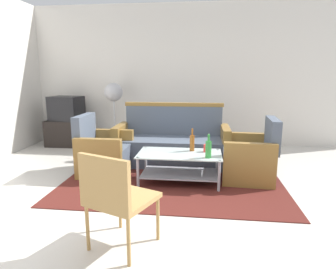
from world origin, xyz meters
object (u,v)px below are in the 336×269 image
object	(u,v)px
wicker_chair	(116,194)
pedestal_fan	(114,96)
coffee_table	(180,163)
couch	(172,145)
bottle_brown	(192,142)
armchair_right	(250,159)
armchair_left	(104,154)
tv_stand	(68,133)
television	(66,108)
bottle_green	(208,149)
cup	(206,148)

from	to	relation	value
wicker_chair	pedestal_fan	bearing A→B (deg)	129.85
coffee_table	couch	bearing A→B (deg)	102.48
pedestal_fan	wicker_chair	world-z (taller)	pedestal_fan
couch	wicker_chair	distance (m)	2.47
coffee_table	bottle_brown	distance (m)	0.33
armchair_right	couch	bearing A→B (deg)	65.40
bottle_brown	pedestal_fan	distance (m)	2.42
armchair_left	tv_stand	bearing A→B (deg)	-140.18
coffee_table	wicker_chair	bearing A→B (deg)	-103.59
television	pedestal_fan	bearing A→B (deg)	-168.77
couch	coffee_table	world-z (taller)	couch
television	coffee_table	bearing A→B (deg)	151.43
armchair_right	bottle_brown	xyz separation A→B (m)	(-0.80, -0.11, 0.24)
television	couch	bearing A→B (deg)	164.92
coffee_table	bottle_brown	xyz separation A→B (m)	(0.16, 0.14, 0.26)
bottle_green	wicker_chair	world-z (taller)	wicker_chair
armchair_left	cup	xyz separation A→B (m)	(1.49, -0.16, 0.17)
bottle_green	armchair_left	bearing A→B (deg)	163.65
armchair_left	bottle_green	world-z (taller)	armchair_left
wicker_chair	bottle_brown	bearing A→B (deg)	95.43
cup	tv_stand	xyz separation A→B (m)	(-2.78, 1.71, -0.20)
coffee_table	wicker_chair	xyz separation A→B (m)	(-0.39, -1.60, 0.22)
cup	wicker_chair	xyz separation A→B (m)	(-0.74, -1.72, 0.03)
couch	armchair_right	bearing A→B (deg)	151.95
wicker_chair	bottle_green	bearing A→B (deg)	84.83
coffee_table	wicker_chair	size ratio (longest dim) A/B	1.31
television	wicker_chair	size ratio (longest dim) A/B	0.78
armchair_left	wicker_chair	xyz separation A→B (m)	(0.75, -1.88, 0.21)
armchair_left	bottle_green	bearing A→B (deg)	73.83
couch	bottle_brown	distance (m)	0.82
cup	tv_stand	world-z (taller)	tv_stand
armchair_right	bottle_brown	bearing A→B (deg)	101.10
wicker_chair	tv_stand	bearing A→B (deg)	143.54
armchair_left	pedestal_fan	bearing A→B (deg)	-168.76
couch	armchair_left	xyz separation A→B (m)	(-0.95, -0.58, -0.03)
cup	tv_stand	bearing A→B (deg)	148.41
armchair_right	coffee_table	xyz separation A→B (m)	(-0.95, -0.25, -0.02)
armchair_right	television	bearing A→B (deg)	68.17
bottle_green	wicker_chair	bearing A→B (deg)	-117.95
bottle_green	bottle_brown	bearing A→B (deg)	124.56
bottle_green	cup	distance (m)	0.29
cup	wicker_chair	distance (m)	1.87
bottle_brown	television	distance (m)	3.09
bottle_green	tv_stand	xyz separation A→B (m)	(-2.80, 1.99, -0.26)
bottle_green	wicker_chair	xyz separation A→B (m)	(-0.76, -1.43, -0.03)
couch	bottle_green	world-z (taller)	couch
tv_stand	television	world-z (taller)	television
armchair_left	wicker_chair	distance (m)	2.03
couch	tv_stand	world-z (taller)	couch
bottle_green	cup	bearing A→B (deg)	93.90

